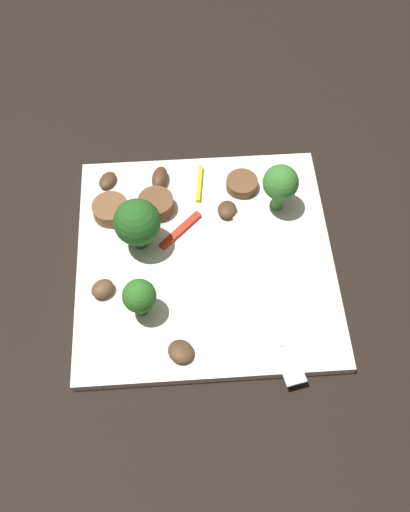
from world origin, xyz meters
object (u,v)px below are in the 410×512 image
pepper_strip_0 (180,230)px  broccoli_floret_1 (137,223)px  sausage_slice_0 (156,204)px  plate (205,259)px  sausage_slice_2 (111,210)px  mushroom_4 (160,178)px  broccoli_floret_0 (139,297)px  mushroom_1 (227,210)px  fork (268,306)px  mushroom_0 (181,352)px  mushroom_3 (103,289)px  pepper_strip_2 (203,184)px  mushroom_2 (107,180)px  broccoli_floret_2 (280,184)px  sausage_slice_1 (242,184)px

pepper_strip_0 → broccoli_floret_1: bearing=-73.1°
sausage_slice_0 → plate: bearing=37.3°
sausage_slice_2 → mushroom_4: (-0.04, 0.05, -0.00)m
broccoli_floret_0 → broccoli_floret_1: broccoli_floret_1 is taller
broccoli_floret_1 → mushroom_1: (-0.03, 0.09, -0.03)m
sausage_slice_2 → broccoli_floret_0: bearing=15.1°
pepper_strip_0 → fork: bearing=40.9°
sausage_slice_2 → fork: bearing=51.8°
mushroom_0 → mushroom_3: size_ratio=1.10×
sausage_slice_2 → pepper_strip_2: bearing=108.2°
mushroom_1 → broccoli_floret_1: bearing=-70.0°
plate → mushroom_1: mushroom_1 is taller
broccoli_floret_1 → mushroom_2: 0.09m
plate → mushroom_3: (0.03, -0.09, 0.01)m
mushroom_3 → broccoli_floret_0: bearing=57.7°
fork → mushroom_1: 0.11m
sausage_slice_2 → pepper_strip_2: 0.10m
mushroom_3 → pepper_strip_0: bearing=130.1°
mushroom_2 → pepper_strip_2: 0.10m
fork → broccoli_floret_2: 0.12m
fork → pepper_strip_2: 0.15m
plate → mushroom_1: 0.06m
broccoli_floret_1 → sausage_slice_1: bearing=120.9°
sausage_slice_2 → mushroom_1: size_ratio=1.65×
sausage_slice_2 → mushroom_0: bearing=22.3°
broccoli_floret_0 → broccoli_floret_1: (-0.07, -0.00, 0.01)m
broccoli_floret_2 → sausage_slice_0: 0.12m
sausage_slice_0 → broccoli_floret_2: bearing=87.8°
plate → pepper_strip_0: pepper_strip_0 is taller
mushroom_2 → pepper_strip_0: bearing=47.7°
sausage_slice_2 → mushroom_0: 0.16m
sausage_slice_0 → mushroom_4: (-0.03, 0.00, -0.00)m
broccoli_floret_1 → mushroom_1: broccoli_floret_1 is taller
broccoli_floret_1 → mushroom_4: broccoli_floret_1 is taller
sausage_slice_0 → mushroom_3: sausage_slice_0 is taller
broccoli_floret_0 → sausage_slice_1: (-0.13, 0.10, -0.02)m
fork → sausage_slice_0: (-0.12, -0.10, 0.01)m
mushroom_0 → pepper_strip_2: bearing=170.5°
fork → broccoli_floret_1: broccoli_floret_1 is taller
pepper_strip_2 → mushroom_0: bearing=-9.5°
pepper_strip_0 → sausage_slice_0: bearing=-141.9°
mushroom_4 → pepper_strip_2: size_ratio=0.63×
mushroom_1 → mushroom_2: size_ratio=0.94×
fork → sausage_slice_1: sausage_slice_1 is taller
broccoli_floret_2 → sausage_slice_2: broccoli_floret_2 is taller
broccoli_floret_0 → pepper_strip_2: broccoli_floret_0 is taller
broccoli_floret_2 → pepper_strip_2: size_ratio=1.22×
broccoli_floret_0 → mushroom_1: bearing=140.7°
broccoli_floret_0 → plate: bearing=132.4°
sausage_slice_0 → mushroom_0: (0.15, 0.02, -0.00)m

